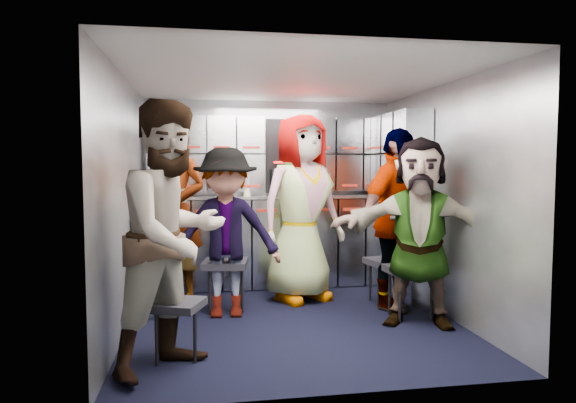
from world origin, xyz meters
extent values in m
plane|color=black|center=(0.00, 0.00, 0.00)|extent=(3.00, 3.00, 0.00)
cube|color=gray|center=(0.00, 1.50, 1.05)|extent=(2.80, 0.04, 2.10)
cube|color=gray|center=(-1.40, 0.00, 1.05)|extent=(0.04, 3.00, 2.10)
cube|color=gray|center=(1.40, 0.00, 1.05)|extent=(0.04, 3.00, 2.10)
cube|color=silver|center=(0.00, 0.00, 2.10)|extent=(2.80, 3.00, 0.02)
cube|color=#A5ACB5|center=(0.00, 1.29, 0.49)|extent=(2.68, 0.38, 0.99)
cube|color=#A5ACB5|center=(-1.19, 0.56, 0.49)|extent=(0.38, 0.76, 0.99)
cube|color=silver|center=(0.00, 1.29, 1.01)|extent=(2.68, 0.42, 0.03)
cube|color=#A5ACB5|center=(0.00, 1.35, 1.49)|extent=(2.68, 0.28, 0.82)
cube|color=#A5ACB5|center=(1.25, 0.70, 1.49)|extent=(0.28, 1.00, 0.82)
cube|color=#A5ACB5|center=(1.25, 0.60, 0.50)|extent=(0.28, 1.20, 1.00)
cube|color=#A21F12|center=(0.00, 1.09, 0.88)|extent=(2.60, 0.02, 0.03)
cube|color=black|center=(-0.96, -0.75, 0.39)|extent=(0.44, 0.43, 0.06)
cylinder|color=black|center=(-1.09, -0.86, 0.18)|extent=(0.02, 0.02, 0.37)
cylinder|color=black|center=(-0.83, -0.86, 0.18)|extent=(0.02, 0.02, 0.37)
cylinder|color=black|center=(-1.09, -0.64, 0.18)|extent=(0.02, 0.02, 0.37)
cylinder|color=black|center=(-0.83, -0.64, 0.18)|extent=(0.02, 0.02, 0.37)
cube|color=black|center=(-0.57, 0.42, 0.44)|extent=(0.46, 0.44, 0.06)
cylinder|color=black|center=(-0.72, 0.29, 0.21)|extent=(0.03, 0.03, 0.42)
cylinder|color=black|center=(-0.42, 0.29, 0.21)|extent=(0.03, 0.03, 0.42)
cylinder|color=black|center=(-0.72, 0.54, 0.21)|extent=(0.03, 0.03, 0.42)
cylinder|color=black|center=(-0.42, 0.54, 0.21)|extent=(0.03, 0.03, 0.42)
cube|color=black|center=(0.21, 0.87, 0.43)|extent=(0.50, 0.49, 0.06)
cylinder|color=black|center=(0.07, 0.75, 0.21)|extent=(0.02, 0.02, 0.41)
cylinder|color=black|center=(0.36, 0.75, 0.21)|extent=(0.02, 0.02, 0.41)
cylinder|color=black|center=(0.07, 0.99, 0.21)|extent=(0.02, 0.02, 0.41)
cylinder|color=black|center=(0.36, 0.99, 0.21)|extent=(0.02, 0.02, 0.41)
cube|color=black|center=(1.03, 0.39, 0.42)|extent=(0.44, 0.43, 0.06)
cylinder|color=black|center=(0.89, 0.27, 0.20)|extent=(0.02, 0.02, 0.40)
cylinder|color=black|center=(1.17, 0.27, 0.20)|extent=(0.02, 0.02, 0.40)
cylinder|color=black|center=(0.89, 0.51, 0.20)|extent=(0.02, 0.02, 0.40)
cylinder|color=black|center=(1.17, 0.51, 0.20)|extent=(0.02, 0.02, 0.40)
cube|color=black|center=(1.05, -0.11, 0.44)|extent=(0.42, 0.40, 0.06)
cylinder|color=black|center=(0.90, -0.23, 0.21)|extent=(0.02, 0.02, 0.41)
cylinder|color=black|center=(1.20, -0.23, 0.21)|extent=(0.02, 0.02, 0.41)
cylinder|color=black|center=(0.90, 0.02, 0.21)|extent=(0.02, 0.02, 0.41)
cylinder|color=black|center=(1.20, 0.02, 0.21)|extent=(0.02, 0.02, 0.41)
imported|color=black|center=(-1.05, 0.83, 0.90)|extent=(0.78, 0.68, 1.80)
imported|color=black|center=(-0.96, -0.93, 0.90)|extent=(1.10, 1.09, 1.79)
imported|color=black|center=(-0.57, 0.24, 0.76)|extent=(1.02, 0.63, 1.52)
imported|color=black|center=(0.21, 0.69, 0.94)|extent=(1.08, 0.90, 1.88)
imported|color=black|center=(1.03, 0.21, 0.86)|extent=(1.06, 0.92, 1.72)
imported|color=black|center=(1.05, -0.29, 0.81)|extent=(1.56, 1.02, 1.61)
cylinder|color=white|center=(-0.50, 1.24, 1.15)|extent=(0.07, 0.07, 0.24)
cylinder|color=white|center=(-0.27, 1.24, 1.15)|extent=(0.07, 0.07, 0.24)
cylinder|color=white|center=(0.63, 1.24, 1.15)|extent=(0.07, 0.07, 0.25)
cylinder|color=#BFB087|center=(-0.29, 1.23, 1.08)|extent=(0.07, 0.07, 0.09)
cylinder|color=#BFB087|center=(1.25, 1.23, 1.08)|extent=(0.09, 0.09, 0.09)
camera|label=1|loc=(-0.77, -4.38, 1.36)|focal=32.00mm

